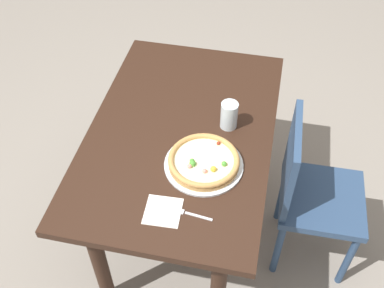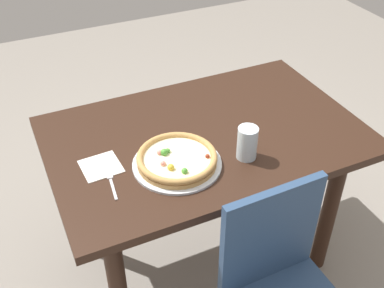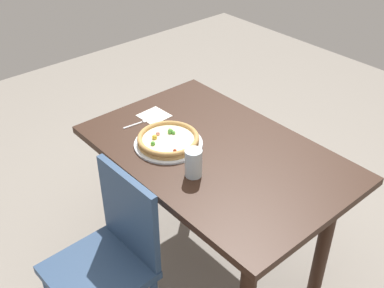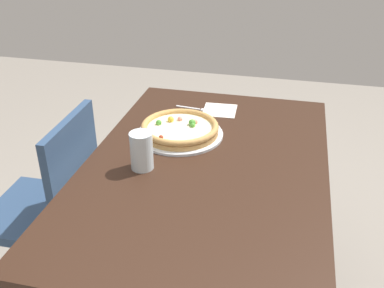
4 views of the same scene
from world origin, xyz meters
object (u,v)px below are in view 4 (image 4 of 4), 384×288
at_px(pizza, 180,128).
at_px(napkin, 220,110).
at_px(chair_near, 53,205).
at_px(plate, 180,134).
at_px(drinking_glass, 142,151).
at_px(dining_table, 205,193).
at_px(fork, 197,109).

height_order(pizza, napkin, pizza).
xyz_separation_m(chair_near, plate, (-0.18, 0.49, 0.29)).
height_order(plate, drinking_glass, drinking_glass).
distance_m(dining_table, plate, 0.27).
relative_size(dining_table, drinking_glass, 9.70).
bearing_deg(fork, napkin, 11.97).
bearing_deg(pizza, dining_table, 36.90).
height_order(plate, pizza, pizza).
xyz_separation_m(plate, napkin, (-0.26, 0.11, -0.00)).
bearing_deg(chair_near, drinking_glass, -101.02).
relative_size(chair_near, drinking_glass, 6.73).
xyz_separation_m(dining_table, chair_near, (-0.00, -0.63, -0.16)).
relative_size(pizza, napkin, 2.13).
relative_size(plate, napkin, 2.38).
bearing_deg(dining_table, drinking_glass, -70.67).
distance_m(plate, pizza, 0.03).
relative_size(fork, drinking_glass, 1.26).
relative_size(pizza, drinking_glass, 2.28).
bearing_deg(fork, chair_near, -132.51).
bearing_deg(fork, pizza, -86.47).
bearing_deg(fork, plate, -86.44).
relative_size(dining_table, pizza, 4.26).
height_order(fork, drinking_glass, drinking_glass).
xyz_separation_m(dining_table, napkin, (-0.45, -0.03, 0.12)).
bearing_deg(drinking_glass, chair_near, -99.80).
height_order(chair_near, fork, chair_near).
distance_m(dining_table, drinking_glass, 0.29).
xyz_separation_m(plate, drinking_glass, (0.26, -0.06, 0.06)).
bearing_deg(napkin, fork, -84.35).
xyz_separation_m(chair_near, pizza, (-0.19, 0.49, 0.31)).
relative_size(dining_table, napkin, 9.08).
bearing_deg(fork, dining_table, -67.35).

